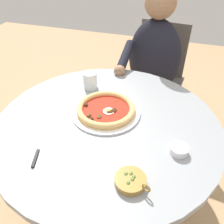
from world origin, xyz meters
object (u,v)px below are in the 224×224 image
at_px(pizza_on_plate, 106,110).
at_px(steak_knife, 37,152).
at_px(water_glass, 90,81).
at_px(ramekin_capers, 179,150).
at_px(dining_table, 108,146).
at_px(cafe_chair_diner, 157,72).
at_px(diner_person, 151,83).
at_px(olive_pan, 131,181).

relative_size(pizza_on_plate, steak_knife, 1.57).
relative_size(water_glass, steak_knife, 0.43).
bearing_deg(pizza_on_plate, ramekin_capers, 66.13).
height_order(dining_table, ramekin_capers, ramekin_capers).
bearing_deg(dining_table, cafe_chair_diner, 172.73).
relative_size(pizza_on_plate, diner_person, 0.28).
bearing_deg(cafe_chair_diner, pizza_on_plate, -9.64).
height_order(dining_table, olive_pan, olive_pan).
xyz_separation_m(pizza_on_plate, olive_pan, (0.35, 0.21, -0.00)).
distance_m(ramekin_capers, olive_pan, 0.25).
distance_m(pizza_on_plate, diner_person, 0.72).
distance_m(water_glass, cafe_chair_diner, 0.73).
xyz_separation_m(steak_knife, ramekin_capers, (-0.17, 0.53, 0.01)).
distance_m(diner_person, cafe_chair_diner, 0.15).
distance_m(pizza_on_plate, cafe_chair_diner, 0.85).
bearing_deg(steak_knife, ramekin_capers, 107.49).
distance_m(dining_table, cafe_chair_diner, 0.89).
xyz_separation_m(water_glass, steak_knife, (0.51, -0.02, -0.04)).
distance_m(steak_knife, diner_person, 1.07).
distance_m(pizza_on_plate, ramekin_capers, 0.39).
relative_size(dining_table, diner_person, 0.88).
distance_m(dining_table, olive_pan, 0.38).
height_order(ramekin_capers, diner_person, diner_person).
xyz_separation_m(water_glass, olive_pan, (0.54, 0.36, -0.03)).
xyz_separation_m(steak_knife, diner_person, (-1.00, 0.30, -0.21)).
bearing_deg(cafe_chair_diner, olive_pan, 3.37).
height_order(pizza_on_plate, water_glass, water_glass).
relative_size(steak_knife, diner_person, 0.18).
height_order(pizza_on_plate, diner_person, diner_person).
relative_size(water_glass, cafe_chair_diner, 0.10).
bearing_deg(olive_pan, pizza_on_plate, -149.50).
relative_size(pizza_on_plate, water_glass, 3.62).
bearing_deg(pizza_on_plate, olive_pan, 30.50).
xyz_separation_m(pizza_on_plate, diner_person, (-0.68, 0.12, -0.22)).
bearing_deg(water_glass, olive_pan, 33.64).
xyz_separation_m(steak_knife, cafe_chair_diner, (-1.14, 0.32, -0.18)).
relative_size(water_glass, diner_person, 0.08).
relative_size(dining_table, water_glass, 11.34).
bearing_deg(ramekin_capers, dining_table, -105.97).
relative_size(dining_table, cafe_chair_diner, 1.15).
relative_size(dining_table, ramekin_capers, 14.34).
height_order(ramekin_capers, olive_pan, olive_pan).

